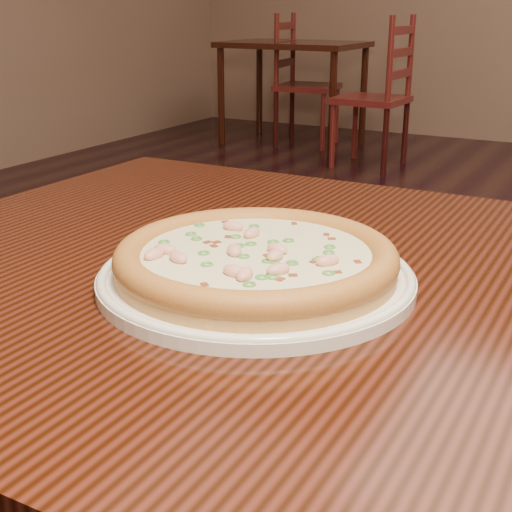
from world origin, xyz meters
The scene contains 6 objects.
hero_table centered at (-0.06, -0.63, 0.65)m, with size 1.20×0.80×0.75m.
plate centered at (-0.18, -0.68, 0.76)m, with size 0.31×0.31×0.02m.
pizza centered at (-0.18, -0.68, 0.78)m, with size 0.28×0.28×0.03m.
bg_table_left centered at (-2.25, 3.66, 0.65)m, with size 1.00×0.70×0.75m.
chair_a centered at (-2.18, 3.64, 0.44)m, with size 0.47×0.47×0.95m.
chair_b centered at (-1.40, 3.17, 0.44)m, with size 0.44×0.44×0.95m.
Camera 1 is at (0.14, -1.26, 1.01)m, focal length 50.00 mm.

